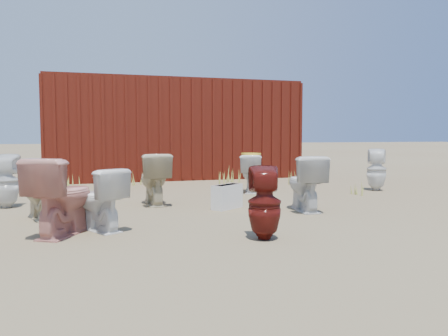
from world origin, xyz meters
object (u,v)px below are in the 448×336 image
object	(u,v)px
toilet_front_c	(305,183)
toilet_front_maroon	(265,203)
toilet_front_a	(99,199)
toilet_back_beige_right	(154,179)
toilet_back_yellowlid	(251,173)
toilet_front_pink	(62,196)
shipping_container	(173,130)
toilet_back_beige_left	(40,193)
toilet_back_e	(376,170)
loose_tank	(227,197)
toilet_back_a	(6,181)

from	to	relation	value
toilet_front_c	toilet_front_maroon	size ratio (longest dim) A/B	1.04
toilet_front_a	toilet_back_beige_right	size ratio (longest dim) A/B	0.89
toilet_front_maroon	toilet_back_yellowlid	world-z (taller)	toilet_front_maroon
toilet_front_pink	toilet_front_c	bearing A→B (deg)	-139.90
shipping_container	toilet_front_a	distance (m)	6.47
toilet_back_beige_right	toilet_front_c	bearing A→B (deg)	147.50
toilet_back_beige_left	toilet_back_beige_right	world-z (taller)	toilet_back_beige_right
toilet_front_a	toilet_back_beige_left	distance (m)	1.16
toilet_front_a	toilet_back_e	bearing A→B (deg)	171.88
toilet_front_a	toilet_back_beige_right	xyz separation A→B (m)	(0.82, 1.66, 0.04)
toilet_front_a	toilet_front_maroon	bearing A→B (deg)	119.70
toilet_front_pink	toilet_back_yellowlid	distance (m)	4.14
toilet_back_beige_left	toilet_back_yellowlid	bearing A→B (deg)	-175.01
toilet_back_beige_left	loose_tank	world-z (taller)	toilet_back_beige_left
shipping_container	toilet_back_a	world-z (taller)	shipping_container
toilet_front_a	toilet_front_c	world-z (taller)	toilet_front_c
toilet_front_c	loose_tank	bearing A→B (deg)	-18.12
toilet_back_yellowlid	toilet_back_e	xyz separation A→B (m)	(2.41, -0.43, 0.05)
toilet_front_a	loose_tank	world-z (taller)	toilet_front_a
toilet_front_pink	toilet_back_beige_right	size ratio (longest dim) A/B	1.06
shipping_container	toilet_front_a	world-z (taller)	shipping_container
toilet_front_c	toilet_back_a	bearing A→B (deg)	-12.60
toilet_front_a	toilet_front_pink	xyz separation A→B (m)	(-0.38, -0.11, 0.07)
toilet_back_beige_left	toilet_front_c	bearing A→B (deg)	152.50
toilet_front_a	toilet_back_a	distance (m)	2.36
shipping_container	toilet_back_a	size ratio (longest dim) A/B	7.64
toilet_back_beige_left	toilet_back_e	xyz separation A→B (m)	(5.86, 1.25, 0.06)
loose_tank	toilet_back_e	bearing A→B (deg)	-15.75
toilet_front_c	toilet_back_e	size ratio (longest dim) A/B	0.97
toilet_front_pink	toilet_front_c	xyz separation A→B (m)	(3.17, 0.63, -0.03)
toilet_front_a	toilet_back_a	bearing A→B (deg)	-87.87
toilet_back_yellowlid	loose_tank	xyz separation A→B (m)	(-0.95, -1.61, -0.18)
toilet_front_maroon	toilet_back_yellowlid	xyz separation A→B (m)	(1.13, 3.51, -0.02)
loose_tank	toilet_back_a	bearing A→B (deg)	127.17
toilet_front_c	toilet_back_yellowlid	world-z (taller)	toilet_front_c
toilet_back_yellowlid	loose_tank	bearing A→B (deg)	80.39
toilet_front_a	toilet_back_a	size ratio (longest dim) A/B	0.89
toilet_front_maroon	toilet_back_beige_right	distance (m)	2.69
toilet_front_a	loose_tank	size ratio (longest dim) A/B	1.40
toilet_back_a	toilet_back_beige_right	size ratio (longest dim) A/B	1.00
toilet_back_e	toilet_front_pink	bearing A→B (deg)	56.57
toilet_front_pink	loose_tank	distance (m)	2.44
toilet_front_c	toilet_back_beige_right	bearing A→B (deg)	-23.05
loose_tank	toilet_front_c	bearing A→B (deg)	-60.24
toilet_back_a	toilet_back_beige_left	xyz separation A→B (m)	(0.58, -1.06, -0.05)
toilet_front_c	toilet_back_yellowlid	xyz separation A→B (m)	(-0.05, 2.08, -0.04)
toilet_front_a	toilet_front_maroon	distance (m)	1.85
shipping_container	toilet_front_c	xyz separation A→B (m)	(0.89, -5.61, -0.81)
toilet_front_maroon	loose_tank	world-z (taller)	toilet_front_maroon
toilet_back_beige_right	loose_tank	distance (m)	1.20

